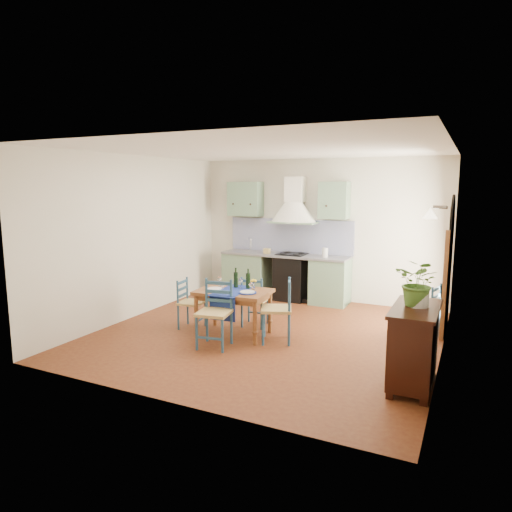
{
  "coord_description": "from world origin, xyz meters",
  "views": [
    {
      "loc": [
        2.79,
        -6.22,
        2.3
      ],
      "look_at": [
        -0.34,
        0.3,
        1.16
      ],
      "focal_mm": 32.0,
      "sensor_mm": 36.0,
      "label": 1
    }
  ],
  "objects_px": {
    "sideboard": "(414,343)",
    "potted_plant": "(419,283)",
    "chair_near": "(215,313)",
    "dining_table": "(234,295)"
  },
  "relations": [
    {
      "from": "sideboard",
      "to": "potted_plant",
      "type": "distance_m",
      "value": 0.7
    },
    {
      "from": "sideboard",
      "to": "dining_table",
      "type": "bearing_deg",
      "value": 165.39
    },
    {
      "from": "dining_table",
      "to": "chair_near",
      "type": "height_order",
      "value": "dining_table"
    },
    {
      "from": "dining_table",
      "to": "chair_near",
      "type": "bearing_deg",
      "value": -89.54
    },
    {
      "from": "chair_near",
      "to": "sideboard",
      "type": "bearing_deg",
      "value": -2.97
    },
    {
      "from": "sideboard",
      "to": "chair_near",
      "type": "bearing_deg",
      "value": 177.03
    },
    {
      "from": "chair_near",
      "to": "potted_plant",
      "type": "height_order",
      "value": "potted_plant"
    },
    {
      "from": "potted_plant",
      "to": "dining_table",
      "type": "bearing_deg",
      "value": 166.38
    },
    {
      "from": "chair_near",
      "to": "sideboard",
      "type": "height_order",
      "value": "chair_near"
    },
    {
      "from": "dining_table",
      "to": "chair_near",
      "type": "relative_size",
      "value": 1.19
    }
  ]
}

